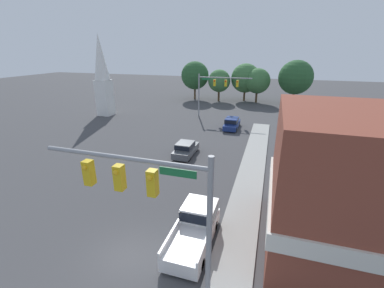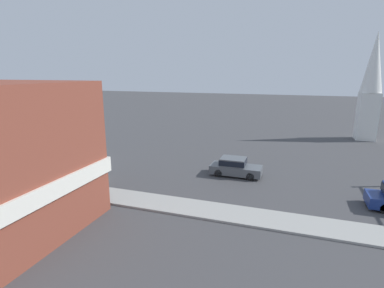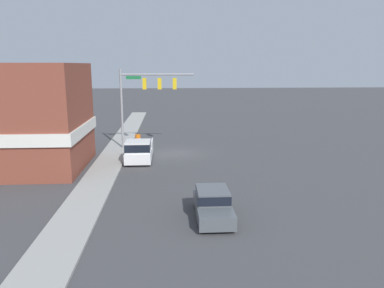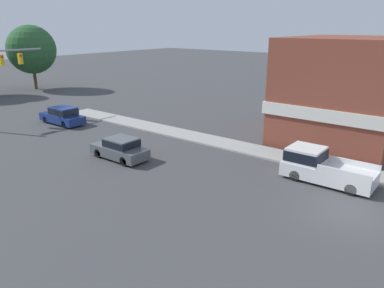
{
  "view_description": "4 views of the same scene",
  "coord_description": "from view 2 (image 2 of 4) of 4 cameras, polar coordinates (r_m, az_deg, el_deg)",
  "views": [
    {
      "loc": [
        6.87,
        -9.75,
        10.97
      ],
      "look_at": [
        -0.22,
        12.86,
        2.22
      ],
      "focal_mm": 24.0,
      "sensor_mm": 36.0,
      "label": 1
    },
    {
      "loc": [
        22.65,
        19.37,
        8.66
      ],
      "look_at": [
        -1.16,
        11.24,
        2.59
      ],
      "focal_mm": 28.0,
      "sensor_mm": 36.0,
      "label": 2
    },
    {
      "loc": [
        0.66,
        33.71,
        8.02
      ],
      "look_at": [
        -0.84,
        9.48,
        2.88
      ],
      "focal_mm": 35.0,
      "sensor_mm": 36.0,
      "label": 3
    },
    {
      "loc": [
        -18.1,
        -4.36,
        9.06
      ],
      "look_at": [
        -0.56,
        9.38,
        1.93
      ],
      "focal_mm": 35.0,
      "sensor_mm": 36.0,
      "label": 4
    }
  ],
  "objects": [
    {
      "name": "ground_plane",
      "position": [
        31.03,
        -20.83,
        -3.56
      ],
      "size": [
        200.0,
        200.0,
        0.0
      ],
      "primitive_type": "plane",
      "color": "#424244"
    },
    {
      "name": "sidewalk_curb",
      "position": [
        27.13,
        -28.49,
        -6.61
      ],
      "size": [
        2.4,
        60.0,
        0.14
      ],
      "color": "#9E9E99",
      "rests_on": "ground"
    },
    {
      "name": "near_signal_assembly",
      "position": [
        29.35,
        -28.51,
        5.99
      ],
      "size": [
        6.97,
        0.49,
        7.66
      ],
      "color": "gray",
      "rests_on": "ground"
    },
    {
      "name": "car_lead",
      "position": [
        25.89,
        8.16,
        -4.26
      ],
      "size": [
        1.82,
        4.31,
        1.55
      ],
      "color": "black",
      "rests_on": "ground"
    },
    {
      "name": "pickup_truck_parked",
      "position": [
        26.8,
        -21.11,
        -4.12
      ],
      "size": [
        2.13,
        5.29,
        1.93
      ],
      "color": "black",
      "rests_on": "ground"
    },
    {
      "name": "construction_barrel",
      "position": [
        31.38,
        -31.74,
        -3.59
      ],
      "size": [
        0.57,
        0.57,
        1.0
      ],
      "color": "orange",
      "rests_on": "ground"
    },
    {
      "name": "church_steeple",
      "position": [
        44.65,
        30.98,
        9.67
      ],
      "size": [
        2.55,
        2.55,
        13.58
      ],
      "color": "white",
      "rests_on": "ground"
    }
  ]
}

